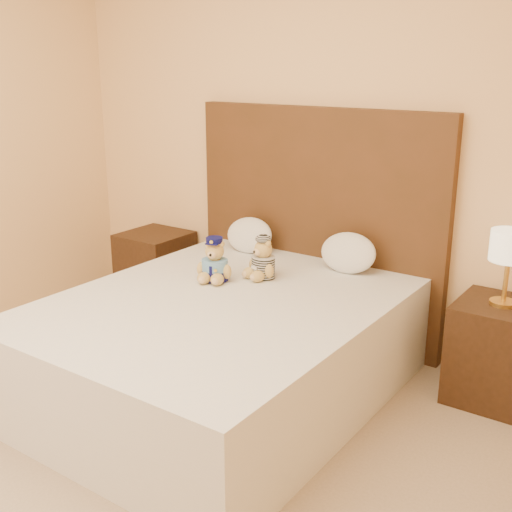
% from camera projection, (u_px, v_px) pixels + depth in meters
% --- Properties ---
extents(ground, '(4.00, 4.50, 0.00)m').
position_uv_depth(ground, '(43.00, 511.00, 2.64)').
color(ground, tan).
rests_on(ground, ground).
extents(room_walls, '(4.04, 4.52, 2.72)m').
position_uv_depth(room_walls, '(96.00, 51.00, 2.46)').
color(room_walls, '#F5C385').
rests_on(room_walls, ground).
extents(bed, '(1.60, 2.00, 0.55)m').
position_uv_depth(bed, '(221.00, 347.00, 3.49)').
color(bed, white).
rests_on(bed, ground).
extents(headboard, '(1.75, 0.08, 1.50)m').
position_uv_depth(headboard, '(316.00, 225.00, 4.15)').
color(headboard, '#4D2C17').
rests_on(headboard, ground).
extents(nightstand_left, '(0.45, 0.45, 0.55)m').
position_uv_depth(nightstand_left, '(156.00, 269.00, 4.81)').
color(nightstand_left, '#371F11').
rests_on(nightstand_left, ground).
extents(nightstand_right, '(0.45, 0.45, 0.55)m').
position_uv_depth(nightstand_right, '(497.00, 352.00, 3.43)').
color(nightstand_right, '#371F11').
rests_on(nightstand_right, ground).
extents(lamp, '(0.20, 0.20, 0.40)m').
position_uv_depth(lamp, '(510.00, 250.00, 3.27)').
color(lamp, gold).
rests_on(lamp, nightstand_right).
extents(teddy_police, '(0.28, 0.27, 0.26)m').
position_uv_depth(teddy_police, '(215.00, 259.00, 3.68)').
color(teddy_police, '#B39045').
rests_on(teddy_police, bed).
extents(teddy_prisoner, '(0.27, 0.26, 0.24)m').
position_uv_depth(teddy_prisoner, '(263.00, 258.00, 3.73)').
color(teddy_prisoner, '#B39045').
rests_on(teddy_prisoner, bed).
extents(pillow_left, '(0.35, 0.22, 0.24)m').
position_uv_depth(pillow_left, '(249.00, 233.00, 4.25)').
color(pillow_left, white).
rests_on(pillow_left, bed).
extents(pillow_right, '(0.36, 0.23, 0.25)m').
position_uv_depth(pillow_right, '(348.00, 251.00, 3.85)').
color(pillow_right, white).
rests_on(pillow_right, bed).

